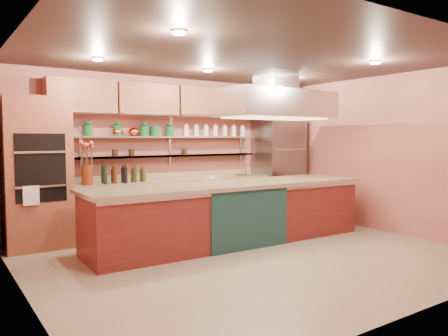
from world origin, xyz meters
TOP-DOWN VIEW (x-y plane):
  - floor at (0.00, 0.00)m, footprint 6.00×5.00m
  - ceiling at (0.00, 0.00)m, footprint 6.00×5.00m
  - wall_back at (0.00, 2.50)m, footprint 6.00×0.04m
  - wall_front at (0.00, -2.50)m, footprint 6.00×0.04m
  - wall_left at (-3.00, 0.00)m, footprint 0.04×5.00m
  - wall_right at (3.00, 0.00)m, footprint 0.04×5.00m
  - oven_stack at (-2.45, 2.18)m, footprint 0.95×0.64m
  - refrigerator at (2.35, 2.14)m, footprint 0.95×0.72m
  - back_counter at (-0.05, 2.20)m, footprint 3.84×0.64m
  - wall_shelf_lower at (-0.05, 2.37)m, footprint 3.60×0.26m
  - wall_shelf_upper at (-0.05, 2.37)m, footprint 3.60×0.26m
  - upper_cabinets at (0.00, 2.32)m, footprint 4.60×0.36m
  - range_hood at (1.09, 0.79)m, footprint 2.00×1.00m
  - ceiling_downlights at (0.00, 0.20)m, footprint 4.00×2.80m
  - island at (0.19, 0.79)m, footprint 4.66×1.12m
  - flower_vase at (-1.70, 2.15)m, footprint 0.23×0.23m
  - oil_bottle_cluster at (-1.08, 2.15)m, footprint 0.81×0.25m
  - kitchen_scale at (0.64, 2.15)m, footprint 0.17×0.16m
  - bar_faucet at (1.56, 2.25)m, footprint 0.03×0.03m
  - copper_kettle at (-0.81, 2.37)m, footprint 0.20×0.20m
  - green_canister at (-0.40, 2.37)m, footprint 0.16×0.16m

SIDE VIEW (x-z plane):
  - floor at x=0.00m, z-range -0.02..0.00m
  - back_counter at x=-0.05m, z-range 0.00..0.93m
  - island at x=0.19m, z-range 0.00..0.97m
  - kitchen_scale at x=0.64m, z-range 0.93..1.01m
  - bar_faucet at x=1.56m, z-range 0.93..1.14m
  - refrigerator at x=2.35m, z-range 0.00..2.10m
  - oil_bottle_cluster at x=-1.08m, z-range 0.93..1.19m
  - flower_vase at x=-1.70m, z-range 0.93..1.25m
  - oven_stack at x=-2.45m, z-range 0.00..2.30m
  - wall_shelf_lower at x=-0.05m, z-range 1.34..1.36m
  - wall_back at x=0.00m, z-range 0.00..2.80m
  - wall_front at x=0.00m, z-range 0.00..2.80m
  - wall_left at x=-3.00m, z-range 0.00..2.80m
  - wall_right at x=3.00m, z-range 0.00..2.80m
  - wall_shelf_upper at x=-0.05m, z-range 1.69..1.71m
  - copper_kettle at x=-0.81m, z-range 1.71..1.86m
  - green_canister at x=-0.40m, z-range 1.71..1.89m
  - range_hood at x=1.09m, z-range 2.02..2.48m
  - upper_cabinets at x=0.00m, z-range 2.08..2.62m
  - ceiling_downlights at x=0.00m, z-range 2.76..2.78m
  - ceiling at x=0.00m, z-range 2.79..2.81m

